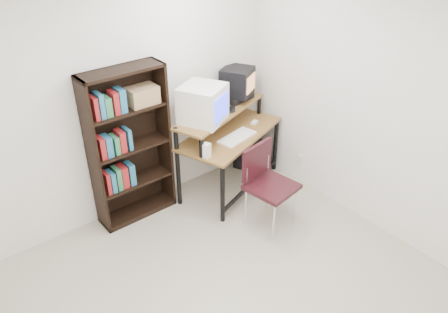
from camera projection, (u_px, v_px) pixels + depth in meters
ceiling at (242, 0)px, 2.32m from camera, size 4.00×4.00×0.01m
back_wall at (108, 104)px, 4.33m from camera, size 4.00×0.01×2.60m
right_wall at (402, 118)px, 4.06m from camera, size 0.01×4.00×2.60m
computer_desk at (228, 134)px, 5.05m from camera, size 1.48×1.06×0.98m
crt_monitor at (203, 104)px, 4.63m from camera, size 0.58×0.58×0.41m
vcr at (236, 97)px, 5.20m from camera, size 0.40×0.31×0.08m
crt_tv at (237, 81)px, 5.09m from camera, size 0.46×0.45×0.32m
cd_spindle at (230, 110)px, 4.92m from camera, size 0.16×0.16×0.05m
keyboard at (237, 138)px, 4.90m from camera, size 0.50×0.30×0.03m
mousepad at (253, 124)px, 5.22m from camera, size 0.25×0.22×0.01m
mouse at (254, 123)px, 5.22m from camera, size 0.12×0.10×0.03m
desk_speaker at (206, 151)px, 4.51m from camera, size 0.10×0.10×0.17m
pc_tower at (252, 155)px, 5.61m from camera, size 0.36×0.49×0.42m
school_chair at (266, 178)px, 4.51m from camera, size 0.52×0.52×0.92m
bookshelf at (129, 144)px, 4.50m from camera, size 0.85×0.29×1.69m
wall_outlet at (300, 159)px, 5.34m from camera, size 0.02×0.08×0.12m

